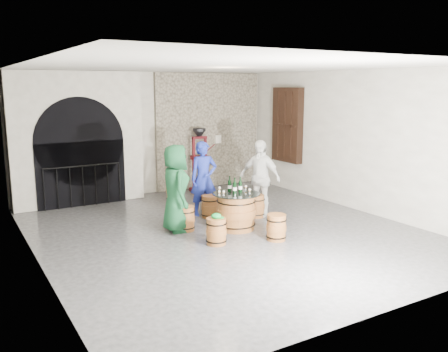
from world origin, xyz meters
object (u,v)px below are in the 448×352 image
wine_bottle_left (235,187)px  barrel_stool_right (256,206)px  wine_bottle_right (230,185)px  side_barrel (175,189)px  barrel_stool_far (210,207)px  barrel_stool_near_right (276,227)px  barrel_stool_left (185,219)px  person_green (176,188)px  corking_press (200,155)px  barrel_stool_near_left (216,231)px  person_blue (204,179)px  barrel_table (236,211)px  wine_bottle_center (240,186)px  person_white (260,178)px

wine_bottle_left → barrel_stool_right: bearing=31.8°
wine_bottle_right → side_barrel: size_ratio=0.53×
barrel_stool_far → barrel_stool_near_right: same height
barrel_stool_left → side_barrel: size_ratio=0.81×
person_green → wine_bottle_right: person_green is taller
person_green → corking_press: bearing=-23.6°
barrel_stool_left → corking_press: (1.93, 3.05, 0.76)m
barrel_stool_right → barrel_stool_near_right: size_ratio=1.00×
barrel_stool_left → barrel_stool_near_left: size_ratio=1.00×
barrel_stool_near_right → wine_bottle_right: wine_bottle_right is taller
barrel_stool_right → barrel_stool_near_left: size_ratio=1.00×
person_blue → wine_bottle_left: person_blue is taller
wine_bottle_right → side_barrel: wine_bottle_right is taller
barrel_table → barrel_stool_near_left: (-0.81, -0.62, -0.12)m
barrel_table → wine_bottle_right: (-0.04, 0.18, 0.50)m
side_barrel → wine_bottle_right: bearing=-89.2°
barrel_table → wine_bottle_center: (0.10, 0.01, 0.50)m
barrel_stool_near_right → person_white: bearing=65.5°
barrel_stool_far → person_green: (-1.04, -0.51, 0.62)m
barrel_stool_right → person_green: size_ratio=0.28×
barrel_table → barrel_stool_far: (-0.04, 1.02, -0.12)m
barrel_stool_left → person_white: person_white is taller
wine_bottle_right → person_white: bearing=23.2°
person_green → person_blue: (1.03, 0.77, -0.04)m
side_barrel → person_blue: bearing=-89.2°
corking_press → barrel_stool_near_right: bearing=-101.1°
barrel_stool_left → person_white: size_ratio=0.29×
person_white → side_barrel: (-1.09, 2.12, -0.54)m
barrel_stool_far → person_white: bearing=-19.9°
barrel_stool_far → wine_bottle_center: wine_bottle_center is taller
barrel_stool_far → wine_bottle_center: bearing=-81.7°
barrel_table → barrel_stool_near_right: size_ratio=1.94×
wine_bottle_left → barrel_stool_near_left: bearing=-142.1°
barrel_stool_near_right → person_white: 1.87m
person_green → wine_bottle_right: bearing=-95.3°
wine_bottle_right → barrel_stool_near_right: bearing=-74.9°
barrel_stool_near_left → person_blue: bearing=68.2°
barrel_stool_far → wine_bottle_left: wine_bottle_left is taller
wine_bottle_center → side_barrel: bearing=93.7°
barrel_stool_near_left → corking_press: 4.54m
barrel_stool_near_left → person_blue: (0.75, 1.88, 0.58)m
barrel_table → barrel_stool_left: size_ratio=1.94×
barrel_stool_near_right → person_white: size_ratio=0.29×
barrel_stool_right → person_green: 2.04m
corking_press → barrel_stool_right: bearing=-94.6°
barrel_stool_far → person_white: person_white is taller
barrel_stool_left → barrel_stool_far: size_ratio=1.00×
person_blue → side_barrel: size_ratio=2.71×
barrel_stool_near_right → side_barrel: bearing=95.4°
side_barrel → barrel_stool_right: bearing=-67.1°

